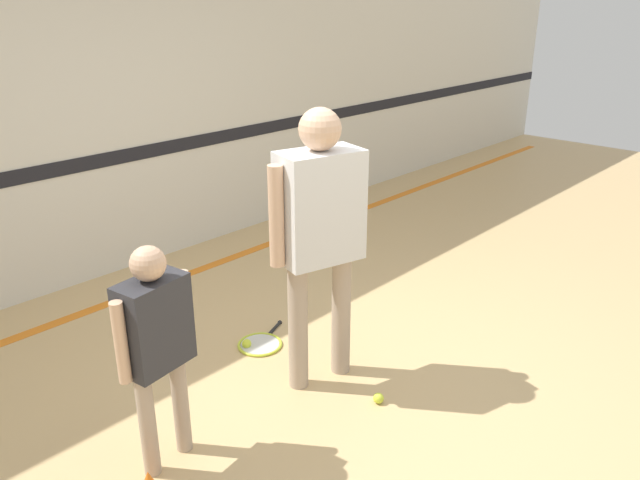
{
  "coord_description": "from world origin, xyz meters",
  "views": [
    {
      "loc": [
        -2.53,
        -2.16,
        2.33
      ],
      "look_at": [
        -0.01,
        0.2,
        0.96
      ],
      "focal_mm": 35.0,
      "sensor_mm": 36.0,
      "label": 1
    }
  ],
  "objects_px": {
    "person_instructor": "(320,221)",
    "tennis_ball_near_instructor": "(378,398)",
    "racket_spare_on_floor": "(261,343)",
    "tennis_ball_by_spare_racket": "(247,344)",
    "person_student_left": "(156,335)"
  },
  "relations": [
    {
      "from": "racket_spare_on_floor",
      "to": "tennis_ball_by_spare_racket",
      "type": "relative_size",
      "value": 8.18
    },
    {
      "from": "racket_spare_on_floor",
      "to": "person_instructor",
      "type": "bearing_deg",
      "value": -112.54
    },
    {
      "from": "tennis_ball_near_instructor",
      "to": "tennis_ball_by_spare_racket",
      "type": "distance_m",
      "value": 1.08
    },
    {
      "from": "person_instructor",
      "to": "racket_spare_on_floor",
      "type": "distance_m",
      "value": 1.22
    },
    {
      "from": "person_student_left",
      "to": "tennis_ball_by_spare_racket",
      "type": "relative_size",
      "value": 18.76
    },
    {
      "from": "person_instructor",
      "to": "tennis_ball_near_instructor",
      "type": "relative_size",
      "value": 26.54
    },
    {
      "from": "racket_spare_on_floor",
      "to": "tennis_ball_by_spare_racket",
      "type": "bearing_deg",
      "value": 134.82
    },
    {
      "from": "tennis_ball_by_spare_racket",
      "to": "racket_spare_on_floor",
      "type": "bearing_deg",
      "value": -23.37
    },
    {
      "from": "tennis_ball_near_instructor",
      "to": "tennis_ball_by_spare_racket",
      "type": "height_order",
      "value": "same"
    },
    {
      "from": "person_student_left",
      "to": "tennis_ball_near_instructor",
      "type": "xyz_separation_m",
      "value": [
        1.16,
        -0.51,
        -0.73
      ]
    },
    {
      "from": "tennis_ball_by_spare_racket",
      "to": "person_instructor",
      "type": "bearing_deg",
      "value": -81.91
    },
    {
      "from": "tennis_ball_near_instructor",
      "to": "tennis_ball_by_spare_racket",
      "type": "relative_size",
      "value": 1.0
    },
    {
      "from": "tennis_ball_near_instructor",
      "to": "person_instructor",
      "type": "bearing_deg",
      "value": 95.23
    },
    {
      "from": "person_instructor",
      "to": "racket_spare_on_floor",
      "type": "height_order",
      "value": "person_instructor"
    },
    {
      "from": "person_instructor",
      "to": "racket_spare_on_floor",
      "type": "xyz_separation_m",
      "value": [
        0.01,
        0.58,
        -1.07
      ]
    }
  ]
}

